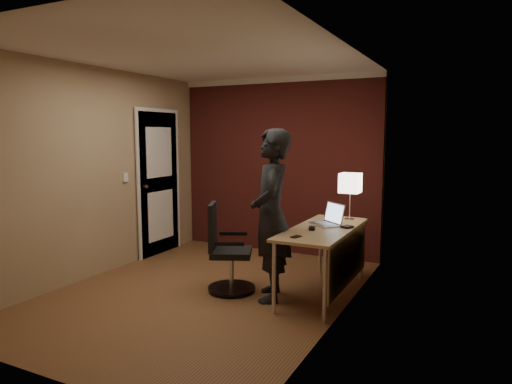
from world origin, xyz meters
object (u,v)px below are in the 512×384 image
laptop (329,219)px  wallet (347,227)px  mouse (312,228)px  office_chair (226,254)px  person (271,215)px  desk_lamp (350,184)px  desk (329,240)px  phone (296,237)px

laptop → wallet: bearing=-21.2°
laptop → mouse: size_ratio=4.19×
office_chair → laptop: bearing=28.8°
laptop → mouse: bearing=-102.6°
person → desk_lamp: bearing=122.6°
laptop → person: size_ratio=0.24×
office_chair → desk: bearing=18.3°
wallet → desk: bearing=-144.9°
laptop → person: person is taller
desk → wallet: (0.15, 0.11, 0.14)m
laptop → office_chair: (-0.98, -0.54, -0.37)m
desk_lamp → office_chair: (-1.11, -0.90, -0.73)m
phone → mouse: bearing=102.5°
desk_lamp → person: (-0.58, -0.88, -0.27)m
wallet → office_chair: size_ratio=0.12×
laptop → office_chair: 1.18m
person → wallet: bearing=98.5°
mouse → person: size_ratio=0.06×
desk_lamp → person: size_ratio=0.30×
mouse → wallet: bearing=26.7°
mouse → phone: bearing=-108.2°
desk → wallet: size_ratio=13.64×
mouse → person: bearing=-170.0°
desk_lamp → desk: bearing=-96.0°
mouse → office_chair: office_chair is taller
office_chair → phone: bearing=-12.1°
wallet → desk_lamp: bearing=102.1°
desk → person: 0.67m
desk_lamp → wallet: (0.10, -0.45, -0.41)m
desk_lamp → mouse: 0.84m
laptop → wallet: 0.24m
laptop → desk: bearing=-71.5°
person → laptop: bearing=114.4°
desk_lamp → wallet: size_ratio=4.86×
desk → person: bearing=-148.4°
wallet → office_chair: 1.33m
phone → wallet: size_ratio=1.05×
wallet → person: bearing=-147.6°
desk_lamp → phone: size_ratio=4.65×
desk → laptop: bearing=108.5°
office_chair → person: bearing=2.7°
mouse → laptop: bearing=63.0°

